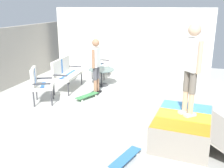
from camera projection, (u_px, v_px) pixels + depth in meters
name	position (u px, v px, depth m)	size (l,w,h in m)	color
ground_plane	(113.00, 115.00, 6.61)	(12.00, 12.00, 0.10)	#B2B2AD
house_facade	(130.00, 42.00, 9.82)	(0.23, 6.00, 2.57)	white
skate_ramp	(184.00, 128.00, 5.16)	(1.63, 1.91, 0.56)	gray
patio_bench	(65.00, 71.00, 8.27)	(1.28, 0.63, 1.02)	#38383D
patio_chair_near_house	(98.00, 62.00, 9.64)	(0.64, 0.58, 1.02)	#38383D
patio_chair_by_wall	(39.00, 82.00, 7.11)	(0.80, 0.76, 1.02)	#38383D
patio_table	(102.00, 74.00, 8.77)	(0.90, 0.90, 0.57)	#38383D
person_watching	(96.00, 62.00, 7.84)	(0.48, 0.26, 1.69)	black
person_skater	(192.00, 63.00, 4.82)	(0.38, 0.37, 1.78)	silver
skateboard_by_bench	(87.00, 96.00, 7.60)	(0.81, 0.50, 0.10)	#3F8C4C
skateboard_spare	(126.00, 158.00, 4.51)	(0.82, 0.43, 0.10)	#3372B2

